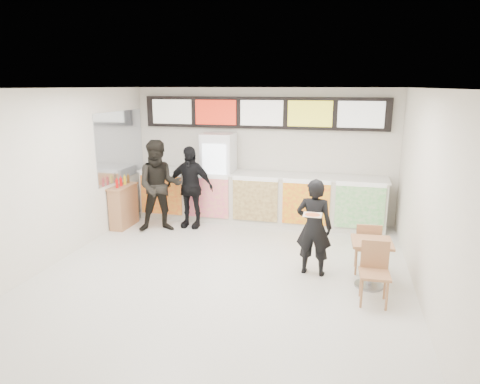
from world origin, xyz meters
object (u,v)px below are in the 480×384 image
(condiment_ledge, at_px, (124,206))
(customer_left, at_px, (159,186))
(customer_mid, at_px, (190,187))
(cafe_table, at_px, (371,255))
(drinks_fridge, at_px, (219,177))
(service_counter, at_px, (258,198))
(customer_main, at_px, (314,227))

(condiment_ledge, bearing_deg, customer_left, -3.88)
(customer_left, xyz_separation_m, customer_mid, (0.53, 0.41, -0.08))
(customer_left, height_order, customer_mid, customer_left)
(customer_left, xyz_separation_m, cafe_table, (4.23, -1.69, -0.46))
(customer_mid, bearing_deg, drinks_fridge, 57.41)
(customer_mid, height_order, cafe_table, customer_mid)
(service_counter, bearing_deg, drinks_fridge, 179.01)
(customer_left, height_order, cafe_table, customer_left)
(customer_left, relative_size, cafe_table, 1.28)
(customer_main, xyz_separation_m, cafe_table, (0.90, -0.27, -0.29))
(customer_main, bearing_deg, customer_left, -17.04)
(customer_left, relative_size, customer_mid, 1.09)
(customer_left, bearing_deg, service_counter, 4.63)
(customer_main, relative_size, condiment_ledge, 1.46)
(cafe_table, bearing_deg, drinks_fridge, 136.76)
(drinks_fridge, height_order, customer_main, drinks_fridge)
(condiment_ledge, bearing_deg, drinks_fridge, 28.01)
(customer_left, bearing_deg, cafe_table, -45.79)
(service_counter, height_order, condiment_ledge, service_counter)
(customer_left, height_order, condiment_ledge, customer_left)
(drinks_fridge, distance_m, customer_main, 3.43)
(service_counter, xyz_separation_m, customer_mid, (-1.39, -0.64, 0.32))
(service_counter, height_order, customer_mid, customer_mid)
(cafe_table, relative_size, condiment_ledge, 1.39)
(customer_left, distance_m, customer_mid, 0.67)
(customer_main, distance_m, customer_left, 3.63)
(service_counter, bearing_deg, condiment_ledge, -160.72)
(condiment_ledge, bearing_deg, customer_main, -19.32)
(customer_main, height_order, customer_left, customer_left)
(customer_mid, height_order, condiment_ledge, customer_mid)
(drinks_fridge, xyz_separation_m, cafe_table, (3.25, -2.76, -0.48))
(service_counter, relative_size, customer_left, 2.84)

